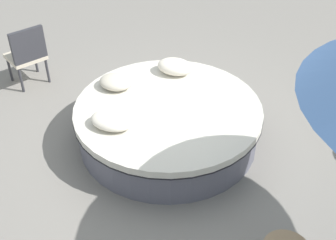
{
  "coord_description": "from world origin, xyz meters",
  "views": [
    {
      "loc": [
        1.6,
        -4.16,
        3.72
      ],
      "look_at": [
        0.0,
        0.0,
        0.32
      ],
      "focal_mm": 46.24,
      "sensor_mm": 36.0,
      "label": 1
    }
  ],
  "objects_px": {
    "throw_pillow_0": "(175,67)",
    "throw_pillow_1": "(116,82)",
    "throw_pillow_2": "(112,121)",
    "round_bed": "(168,123)",
    "patio_chair": "(27,53)"
  },
  "relations": [
    {
      "from": "throw_pillow_0",
      "to": "patio_chair",
      "type": "xyz_separation_m",
      "value": [
        -2.29,
        -0.28,
        -0.08
      ]
    },
    {
      "from": "throw_pillow_1",
      "to": "patio_chair",
      "type": "height_order",
      "value": "patio_chair"
    },
    {
      "from": "throw_pillow_1",
      "to": "throw_pillow_2",
      "type": "height_order",
      "value": "throw_pillow_1"
    },
    {
      "from": "throw_pillow_0",
      "to": "throw_pillow_1",
      "type": "height_order",
      "value": "throw_pillow_0"
    },
    {
      "from": "throw_pillow_0",
      "to": "patio_chair",
      "type": "height_order",
      "value": "patio_chair"
    },
    {
      "from": "throw_pillow_2",
      "to": "patio_chair",
      "type": "bearing_deg",
      "value": 150.71
    },
    {
      "from": "round_bed",
      "to": "patio_chair",
      "type": "distance_m",
      "value": 2.56
    },
    {
      "from": "round_bed",
      "to": "throw_pillow_1",
      "type": "distance_m",
      "value": 0.9
    },
    {
      "from": "throw_pillow_0",
      "to": "patio_chair",
      "type": "distance_m",
      "value": 2.31
    },
    {
      "from": "throw_pillow_0",
      "to": "throw_pillow_2",
      "type": "distance_m",
      "value": 1.44
    },
    {
      "from": "round_bed",
      "to": "patio_chair",
      "type": "xyz_separation_m",
      "value": [
        -2.5,
        0.52,
        0.28
      ]
    },
    {
      "from": "throw_pillow_0",
      "to": "round_bed",
      "type": "bearing_deg",
      "value": -75.8
    },
    {
      "from": "throw_pillow_0",
      "to": "throw_pillow_2",
      "type": "relative_size",
      "value": 0.95
    },
    {
      "from": "round_bed",
      "to": "patio_chair",
      "type": "bearing_deg",
      "value": 168.26
    },
    {
      "from": "patio_chair",
      "to": "throw_pillow_1",
      "type": "bearing_deg",
      "value": -72.29
    }
  ]
}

